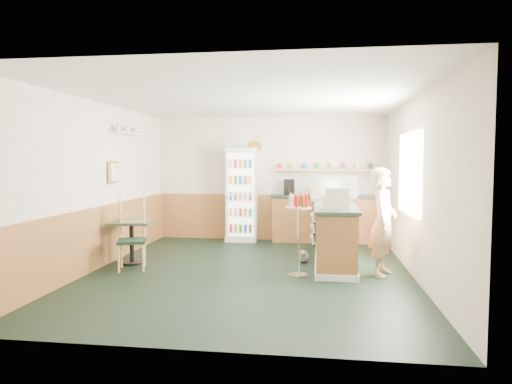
% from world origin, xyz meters
% --- Properties ---
extents(ground, '(6.00, 6.00, 0.00)m').
position_xyz_m(ground, '(0.00, 0.00, 0.00)').
color(ground, black).
rests_on(ground, ground).
extents(room_envelope, '(5.04, 6.02, 2.72)m').
position_xyz_m(room_envelope, '(-0.23, 0.73, 1.52)').
color(room_envelope, beige).
rests_on(room_envelope, ground).
extents(service_counter, '(0.68, 3.01, 1.01)m').
position_xyz_m(service_counter, '(1.35, 1.07, 0.46)').
color(service_counter, '#A86536').
rests_on(service_counter, ground).
extents(back_counter, '(2.24, 0.42, 1.69)m').
position_xyz_m(back_counter, '(1.19, 2.80, 0.55)').
color(back_counter, '#A86536').
rests_on(back_counter, ground).
extents(drinks_fridge, '(0.67, 0.55, 2.02)m').
position_xyz_m(drinks_fridge, '(-0.56, 2.74, 1.01)').
color(drinks_fridge, silver).
rests_on(drinks_fridge, ground).
extents(display_case, '(0.83, 0.43, 0.47)m').
position_xyz_m(display_case, '(1.35, 1.52, 1.24)').
color(display_case, silver).
rests_on(display_case, service_counter).
extents(cash_register, '(0.42, 0.44, 0.23)m').
position_xyz_m(cash_register, '(1.35, 0.02, 1.12)').
color(cash_register, beige).
rests_on(cash_register, service_counter).
extents(shopkeeper, '(0.54, 0.64, 1.64)m').
position_xyz_m(shopkeeper, '(2.05, 0.07, 0.82)').
color(shopkeeper, tan).
rests_on(shopkeeper, ground).
extents(condiment_stand, '(0.39, 0.39, 1.23)m').
position_xyz_m(condiment_stand, '(0.78, -0.12, 0.82)').
color(condiment_stand, silver).
rests_on(condiment_stand, ground).
extents(newspaper_rack, '(0.10, 0.48, 0.56)m').
position_xyz_m(newspaper_rack, '(0.99, 1.28, 0.51)').
color(newspaper_rack, black).
rests_on(newspaper_rack, ground).
extents(cafe_table, '(0.75, 0.75, 0.73)m').
position_xyz_m(cafe_table, '(-2.05, 0.29, 0.51)').
color(cafe_table, black).
rests_on(cafe_table, ground).
extents(cafe_chair, '(0.54, 0.54, 1.16)m').
position_xyz_m(cafe_chair, '(-1.88, -0.00, 0.60)').
color(cafe_chair, black).
rests_on(cafe_chair, ground).
extents(dog_doorstop, '(0.19, 0.25, 0.23)m').
position_xyz_m(dog_doorstop, '(0.82, 0.79, 0.11)').
color(dog_doorstop, '#969690').
rests_on(dog_doorstop, ground).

